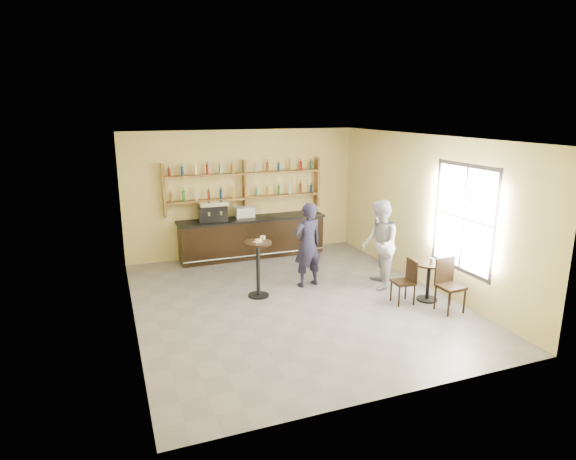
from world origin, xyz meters
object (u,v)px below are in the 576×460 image
object	(u,v)px
man_main	(308,245)
patron_second	(379,244)
chair_south	(451,286)
pastry_case	(244,213)
cafe_table	(428,281)
chair_west	(403,282)
pedestal_table	(258,269)
bar_counter	(252,237)
espresso_machine	(213,211)

from	to	relation	value
man_main	patron_second	bearing A→B (deg)	145.52
chair_south	patron_second	bearing A→B (deg)	107.73
pastry_case	patron_second	xyz separation A→B (m)	(2.06, -3.06, -0.22)
cafe_table	chair_south	size ratio (longest dim) A/B	0.78
man_main	chair_west	world-z (taller)	man_main
pedestal_table	man_main	bearing A→B (deg)	9.82
pedestal_table	chair_south	size ratio (longest dim) A/B	1.14
pastry_case	pedestal_table	distance (m)	2.75
pedestal_table	cafe_table	distance (m)	3.39
bar_counter	pedestal_table	xyz separation A→B (m)	(-0.67, -2.65, 0.07)
patron_second	bar_counter	bearing A→B (deg)	-127.21
bar_counter	pedestal_table	size ratio (longest dim) A/B	3.27
chair_west	espresso_machine	bearing A→B (deg)	-139.69
espresso_machine	pastry_case	size ratio (longest dim) A/B	1.43
man_main	cafe_table	world-z (taller)	man_main
cafe_table	bar_counter	bearing A→B (deg)	120.76
man_main	patron_second	size ratio (longest dim) A/B	0.96
pedestal_table	man_main	distance (m)	1.23
pastry_case	pedestal_table	bearing A→B (deg)	-109.65
cafe_table	chair_south	distance (m)	0.61
espresso_machine	chair_south	size ratio (longest dim) A/B	0.68
espresso_machine	cafe_table	distance (m)	5.36
espresso_machine	patron_second	bearing A→B (deg)	-38.67
chair_south	man_main	bearing A→B (deg)	128.88
pedestal_table	patron_second	bearing A→B (deg)	-9.28
chair_south	patron_second	size ratio (longest dim) A/B	0.53
pastry_case	cafe_table	distance (m)	4.88
pedestal_table	man_main	world-z (taller)	man_main
cafe_table	pedestal_table	bearing A→B (deg)	155.58
man_main	patron_second	world-z (taller)	patron_second
espresso_machine	pedestal_table	size ratio (longest dim) A/B	0.60
espresso_machine	chair_west	distance (m)	4.98
pastry_case	chair_south	size ratio (longest dim) A/B	0.48
espresso_machine	chair_west	world-z (taller)	espresso_machine
pastry_case	cafe_table	xyz separation A→B (m)	(2.61, -4.05, -0.77)
chair_south	patron_second	distance (m)	1.75
bar_counter	patron_second	bearing A→B (deg)	-58.70
espresso_machine	pedestal_table	world-z (taller)	espresso_machine
pastry_case	cafe_table	world-z (taller)	pastry_case
bar_counter	cafe_table	distance (m)	4.71
cafe_table	chair_west	bearing A→B (deg)	174.81
espresso_machine	chair_south	bearing A→B (deg)	-45.04
bar_counter	espresso_machine	distance (m)	1.24
pedestal_table	patron_second	distance (m)	2.60
man_main	pedestal_table	bearing A→B (deg)	-0.45
pedestal_table	chair_south	world-z (taller)	pedestal_table
pastry_case	chair_south	world-z (taller)	pastry_case
espresso_machine	pastry_case	distance (m)	0.79
bar_counter	chair_south	size ratio (longest dim) A/B	3.74
cafe_table	chair_west	distance (m)	0.55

